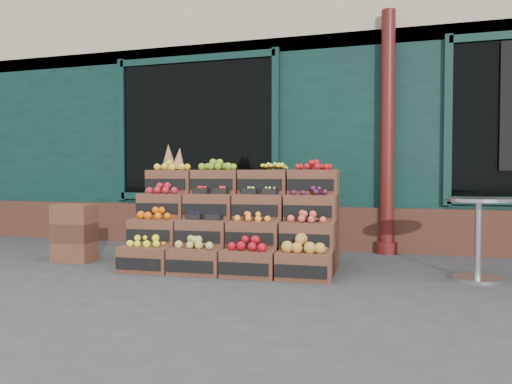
# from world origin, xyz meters

# --- Properties ---
(ground) EXTENTS (60.00, 60.00, 0.00)m
(ground) POSITION_xyz_m (0.00, 0.00, 0.00)
(ground) COLOR #363638
(ground) RESTS_ON ground
(shop_facade) EXTENTS (12.00, 6.24, 4.80)m
(shop_facade) POSITION_xyz_m (0.00, 5.11, 2.40)
(shop_facade) COLOR black
(shop_facade) RESTS_ON ground
(crate_display) EXTENTS (2.33, 1.23, 1.42)m
(crate_display) POSITION_xyz_m (-0.41, 0.56, 0.44)
(crate_display) COLOR #573222
(crate_display) RESTS_ON ground
(spare_crates) EXTENTS (0.48, 0.35, 0.69)m
(spare_crates) POSITION_xyz_m (-2.39, 0.34, 0.35)
(spare_crates) COLOR #573222
(spare_crates) RESTS_ON ground
(bistro_table) EXTENTS (0.65, 0.65, 0.82)m
(bistro_table) POSITION_xyz_m (2.13, 0.58, 0.51)
(bistro_table) COLOR #AEAFB4
(bistro_table) RESTS_ON ground
(shopkeeper) EXTENTS (0.92, 0.76, 2.18)m
(shopkeeper) POSITION_xyz_m (-1.26, 2.79, 1.09)
(shopkeeper) COLOR #164D24
(shopkeeper) RESTS_ON ground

